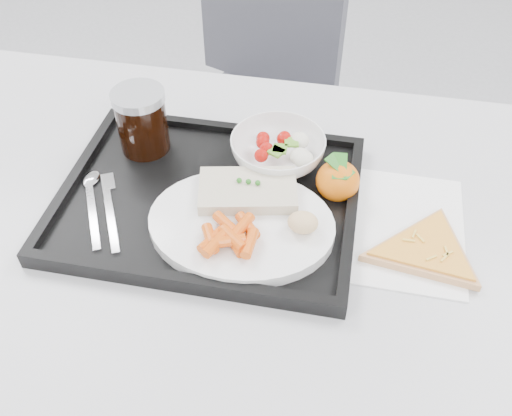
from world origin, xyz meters
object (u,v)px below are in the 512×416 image
at_px(table, 233,251).
at_px(salad_bowl, 278,150).
at_px(dinner_plate, 241,224).
at_px(pizza_slice, 426,250).
at_px(chair, 261,84).
at_px(tangerine, 338,181).
at_px(tray, 209,199).
at_px(cola_glass, 142,120).

relative_size(table, salad_bowl, 7.89).
distance_m(dinner_plate, salad_bowl, 0.16).
bearing_deg(table, pizza_slice, -2.02).
height_order(chair, tangerine, chair).
xyz_separation_m(table, tangerine, (0.15, 0.08, 0.10)).
distance_m(salad_bowl, pizza_slice, 0.28).
bearing_deg(tray, pizza_slice, -7.57).
distance_m(tray, tangerine, 0.20).
relative_size(cola_glass, pizza_slice, 0.43).
bearing_deg(chair, cola_glass, -98.95).
distance_m(chair, tangerine, 0.71).
distance_m(chair, cola_glass, 0.65).
height_order(table, tray, tray).
height_order(table, dinner_plate, dinner_plate).
bearing_deg(tray, table, -37.45).
bearing_deg(chair, dinner_plate, -81.66).
xyz_separation_m(table, pizza_slice, (0.28, -0.01, 0.08)).
bearing_deg(dinner_plate, tray, 138.14).
distance_m(chair, tray, 0.71).
distance_m(chair, pizza_slice, 0.83).
xyz_separation_m(tray, dinner_plate, (0.06, -0.06, 0.02)).
height_order(chair, tray, chair).
height_order(chair, pizza_slice, chair).
height_order(dinner_plate, cola_glass, cola_glass).
bearing_deg(chair, tangerine, -69.26).
bearing_deg(cola_glass, chair, 81.05).
bearing_deg(salad_bowl, tray, -131.64).
relative_size(cola_glass, tangerine, 1.24).
bearing_deg(dinner_plate, chair, 98.34).
bearing_deg(salad_bowl, cola_glass, -178.81).
bearing_deg(tray, salad_bowl, 48.36).
height_order(table, pizza_slice, pizza_slice).
height_order(tangerine, pizza_slice, tangerine).
bearing_deg(chair, tray, -86.30).
bearing_deg(table, salad_bowl, 71.10).
bearing_deg(pizza_slice, dinner_plate, -177.15).
bearing_deg(chair, pizza_slice, -62.54).
bearing_deg(table, tangerine, 29.71).
bearing_deg(pizza_slice, tray, 172.43).
xyz_separation_m(table, salad_bowl, (0.05, 0.13, 0.11)).
relative_size(tray, cola_glass, 4.17).
distance_m(tangerine, pizza_slice, 0.17).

